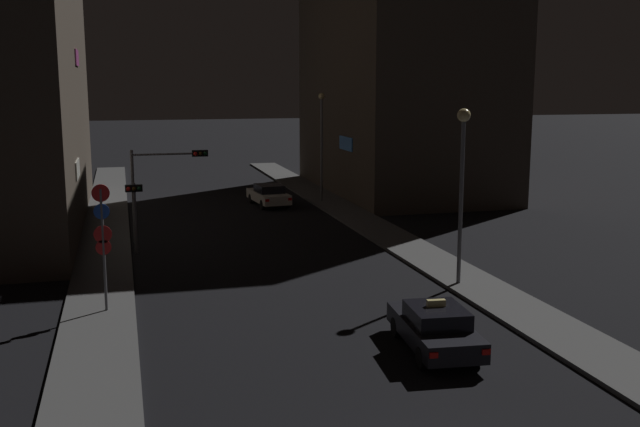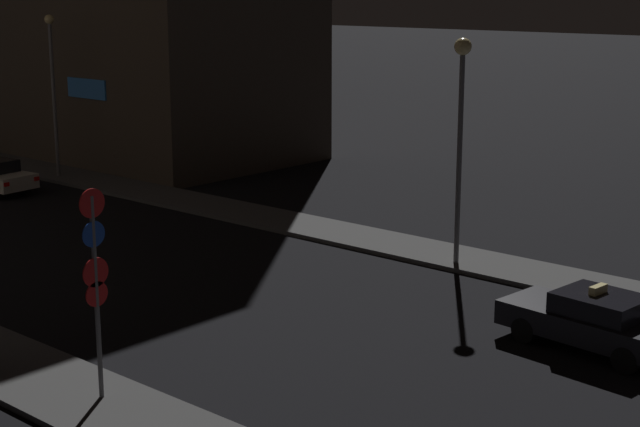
# 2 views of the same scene
# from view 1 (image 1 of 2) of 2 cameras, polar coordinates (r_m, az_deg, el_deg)

# --- Properties ---
(sidewalk_left) EXTENTS (2.46, 61.42, 0.14)m
(sidewalk_left) POSITION_cam_1_polar(r_m,az_deg,el_deg) (41.78, -16.12, -1.30)
(sidewalk_left) COLOR #4C4C4C
(sidewalk_left) RESTS_ON ground_plane
(sidewalk_right) EXTENTS (2.46, 61.42, 0.14)m
(sidewalk_right) POSITION_cam_1_polar(r_m,az_deg,el_deg) (43.86, 2.98, -0.38)
(sidewalk_right) COLOR #4C4C4C
(sidewalk_right) RESTS_ON ground_plane
(building_facade_right) EXTENTS (10.50, 19.28, 21.99)m
(building_facade_right) POSITION_cam_1_polar(r_m,az_deg,el_deg) (55.15, 6.21, 13.11)
(building_facade_right) COLOR #473D33
(building_facade_right) RESTS_ON ground_plane
(taxi) EXTENTS (2.20, 4.60, 1.62)m
(taxi) POSITION_cam_1_polar(r_m,az_deg,el_deg) (22.87, 8.82, -8.65)
(taxi) COLOR black
(taxi) RESTS_ON ground_plane
(far_car) EXTENTS (2.24, 4.61, 1.42)m
(far_car) POSITION_cam_1_polar(r_m,az_deg,el_deg) (48.71, -3.96, 1.45)
(far_car) COLOR silver
(far_car) RESTS_ON ground_plane
(traffic_light_overhead) EXTENTS (3.86, 0.42, 4.69)m
(traffic_light_overhead) POSITION_cam_1_polar(r_m,az_deg,el_deg) (38.29, -11.93, 2.97)
(traffic_light_overhead) COLOR slate
(traffic_light_overhead) RESTS_ON ground_plane
(traffic_light_left_kerb) EXTENTS (0.80, 0.42, 3.38)m
(traffic_light_left_kerb) POSITION_cam_1_polar(r_m,az_deg,el_deg) (35.82, -14.07, 0.81)
(traffic_light_left_kerb) COLOR slate
(traffic_light_left_kerb) RESTS_ON ground_plane
(sign_pole_left) EXTENTS (0.62, 0.10, 4.46)m
(sign_pole_left) POSITION_cam_1_polar(r_m,az_deg,el_deg) (26.63, -16.34, -1.68)
(sign_pole_left) COLOR slate
(sign_pole_left) RESTS_ON sidewalk_left
(street_lamp_near_block) EXTENTS (0.52, 0.52, 6.89)m
(street_lamp_near_block) POSITION_cam_1_polar(r_m,az_deg,el_deg) (29.30, 10.87, 3.82)
(street_lamp_near_block) COLOR slate
(street_lamp_near_block) RESTS_ON sidewalk_right
(street_lamp_far_block) EXTENTS (0.42, 0.42, 7.17)m
(street_lamp_far_block) POSITION_cam_1_polar(r_m,az_deg,el_deg) (49.52, 0.12, 6.11)
(street_lamp_far_block) COLOR slate
(street_lamp_far_block) RESTS_ON sidewalk_right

